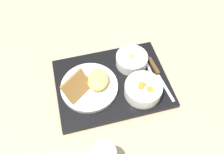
{
  "coord_description": "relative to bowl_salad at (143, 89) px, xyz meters",
  "views": [
    {
      "loc": [
        0.12,
        0.47,
        0.76
      ],
      "look_at": [
        0.0,
        0.0,
        0.05
      ],
      "focal_mm": 38.0,
      "sensor_mm": 36.0,
      "label": 1
    }
  ],
  "objects": [
    {
      "name": "ground_plane",
      "position": [
        0.09,
        -0.08,
        -0.05
      ],
      "size": [
        4.0,
        4.0,
        0.0
      ],
      "primitive_type": "plane",
      "color": "tan"
    },
    {
      "name": "serving_tray",
      "position": [
        0.09,
        -0.08,
        -0.04
      ],
      "size": [
        0.41,
        0.31,
        0.02
      ],
      "color": "black",
      "rests_on": "ground_plane"
    },
    {
      "name": "bowl_salad",
      "position": [
        0.0,
        0.0,
        0.0
      ],
      "size": [
        0.13,
        0.13,
        0.05
      ],
      "color": "white",
      "rests_on": "serving_tray"
    },
    {
      "name": "plate_main",
      "position": [
        0.18,
        -0.07,
        -0.01
      ],
      "size": [
        0.21,
        0.21,
        0.09
      ],
      "color": "white",
      "rests_on": "serving_tray"
    },
    {
      "name": "knife",
      "position": [
        -0.08,
        -0.08,
        -0.02
      ],
      "size": [
        0.03,
        0.2,
        0.01
      ],
      "rotation": [
        0.0,
        0.0,
        1.68
      ],
      "color": "silver",
      "rests_on": "serving_tray"
    },
    {
      "name": "spoon",
      "position": [
        -0.06,
        -0.06,
        -0.02
      ],
      "size": [
        0.04,
        0.17,
        0.01
      ],
      "rotation": [
        0.0,
        0.0,
        1.58
      ],
      "color": "silver",
      "rests_on": "serving_tray"
    },
    {
      "name": "bowl_soup",
      "position": [
        -0.0,
        -0.14,
        -0.0
      ],
      "size": [
        0.12,
        0.12,
        0.05
      ],
      "color": "white",
      "rests_on": "serving_tray"
    }
  ]
}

